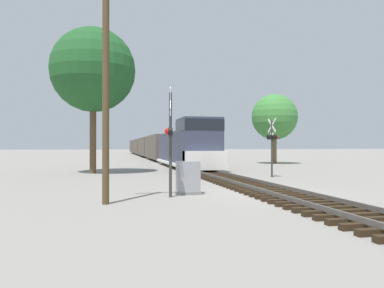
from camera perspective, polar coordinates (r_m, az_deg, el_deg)
ground_plane at (r=16.47m, az=11.89°, el=-7.38°), size 400.00×400.00×0.00m
rail_track_bed at (r=16.46m, az=11.89°, el=-6.92°), size 2.60×160.00×0.31m
freight_train at (r=66.23m, az=-6.49°, el=-0.45°), size 3.03×82.31×4.17m
crossing_signal_near at (r=14.86m, az=-3.42°, el=1.45°), size 0.45×1.01×4.33m
crossing_signal_far at (r=24.81m, az=12.13°, el=0.55°), size 0.45×1.01×3.82m
relay_cabinet at (r=15.79m, az=-0.61°, el=-5.21°), size 1.06×0.62×1.39m
utility_pole at (r=13.64m, az=-13.00°, el=10.72°), size 1.80×0.24×8.91m
tree_far_right at (r=29.12m, az=-14.85°, el=10.81°), size 6.23×6.23×10.78m
tree_mid_background at (r=43.82m, az=12.45°, el=4.03°), size 5.21×5.21×7.95m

